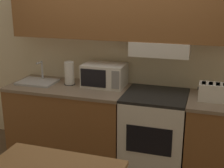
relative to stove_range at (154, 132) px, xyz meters
name	(u,v)px	position (x,y,z in m)	size (l,w,h in m)	color
ground_plane	(122,147)	(-0.48, 0.34, -0.45)	(16.00, 16.00, 0.00)	brown
wall_back	(123,36)	(-0.46, 0.28, 1.04)	(4.98, 0.38, 2.55)	beige
lower_counter_main	(69,120)	(-1.06, 0.00, 0.00)	(1.43, 0.70, 0.90)	brown
lower_counter_right_stub	(208,138)	(0.58, 0.00, 0.00)	(0.47, 0.70, 0.90)	brown
stove_range	(154,132)	(0.00, 0.00, 0.00)	(0.69, 0.68, 0.90)	white
microwave	(105,75)	(-0.64, 0.13, 0.58)	(0.49, 0.35, 0.27)	white
toaster	(214,92)	(0.60, -0.02, 0.54)	(0.31, 0.18, 0.18)	white
sink_basin	(38,81)	(-1.47, 0.00, 0.47)	(0.45, 0.34, 0.25)	#B7BABF
paper_towel_roll	(69,73)	(-1.07, 0.06, 0.59)	(0.13, 0.13, 0.28)	black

